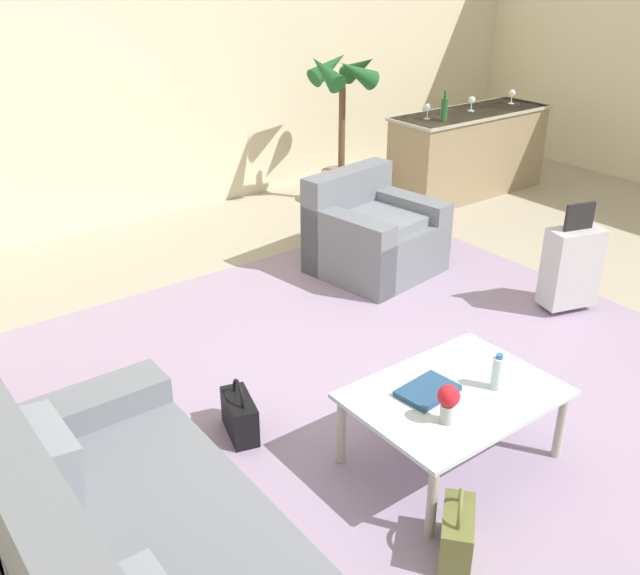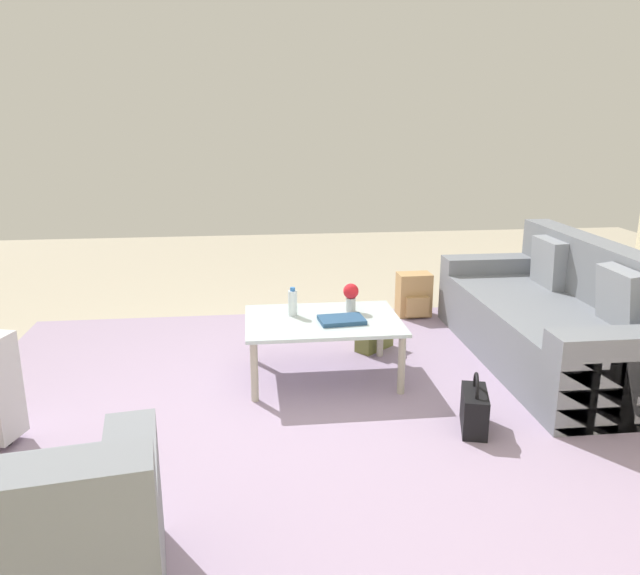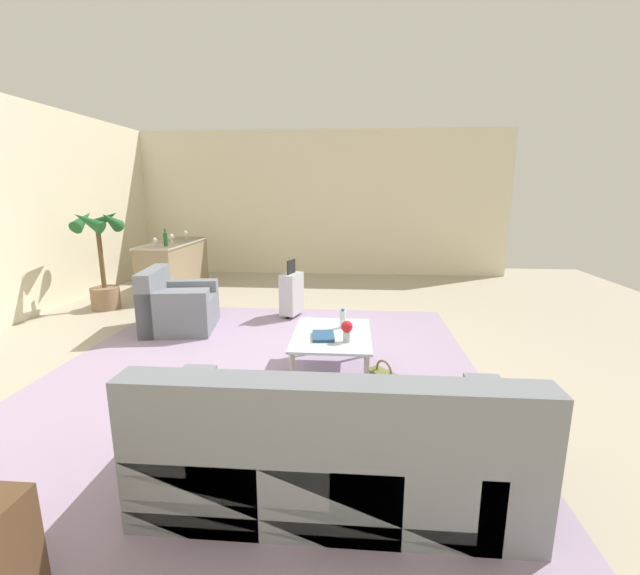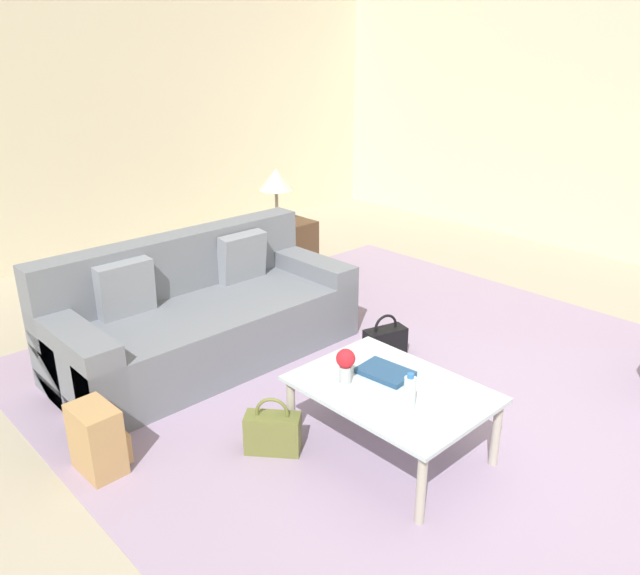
% 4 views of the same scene
% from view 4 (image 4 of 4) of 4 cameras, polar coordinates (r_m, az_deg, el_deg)
% --- Properties ---
extents(ground_plane, '(12.00, 12.00, 0.00)m').
position_cam_4_polar(ground_plane, '(3.95, 15.74, -13.76)').
color(ground_plane, '#A89E89').
extents(wall_left, '(0.12, 8.00, 3.10)m').
position_cam_4_polar(wall_left, '(7.23, -20.43, 14.75)').
color(wall_left, beige).
rests_on(wall_left, ground).
extents(area_rug, '(5.20, 4.40, 0.01)m').
position_cam_4_polar(area_rug, '(4.36, 10.38, -9.61)').
color(area_rug, '#9984A3').
rests_on(area_rug, ground).
extents(couch, '(0.98, 2.24, 0.89)m').
position_cam_4_polar(couch, '(4.78, -10.95, -2.75)').
color(couch, slate).
rests_on(couch, ground).
extents(coffee_table, '(1.06, 0.77, 0.43)m').
position_cam_4_polar(coffee_table, '(3.58, 6.57, -9.70)').
color(coffee_table, silver).
rests_on(coffee_table, ground).
extents(water_bottle, '(0.06, 0.06, 0.20)m').
position_cam_4_polar(water_bottle, '(3.33, 8.20, -9.46)').
color(water_bottle, silver).
rests_on(water_bottle, coffee_table).
extents(coffee_table_book, '(0.32, 0.24, 0.03)m').
position_cam_4_polar(coffee_table_book, '(3.67, 5.99, -7.71)').
color(coffee_table_book, navy).
rests_on(coffee_table_book, coffee_table).
extents(flower_vase, '(0.11, 0.11, 0.21)m').
position_cam_4_polar(flower_vase, '(3.53, 2.35, -6.89)').
color(flower_vase, '#B2B7BC').
rests_on(flower_vase, coffee_table).
extents(side_table, '(0.60, 0.60, 0.55)m').
position_cam_4_polar(side_table, '(6.43, -3.88, 3.69)').
color(side_table, '#513823').
rests_on(side_table, ground).
extents(table_lamp, '(0.34, 0.34, 0.53)m').
position_cam_4_polar(table_lamp, '(6.25, -4.04, 9.70)').
color(table_lamp, '#ADA899').
rests_on(table_lamp, side_table).
extents(handbag_black, '(0.22, 0.35, 0.36)m').
position_cam_4_polar(handbag_black, '(4.73, 5.97, -5.02)').
color(handbag_black, black).
rests_on(handbag_black, ground).
extents(handbag_olive, '(0.33, 0.31, 0.36)m').
position_cam_4_polar(handbag_olive, '(3.71, -4.35, -13.05)').
color(handbag_olive, olive).
rests_on(handbag_olive, ground).
extents(backpack_tan, '(0.31, 0.26, 0.40)m').
position_cam_4_polar(backpack_tan, '(3.73, -19.60, -12.99)').
color(backpack_tan, tan).
rests_on(backpack_tan, ground).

